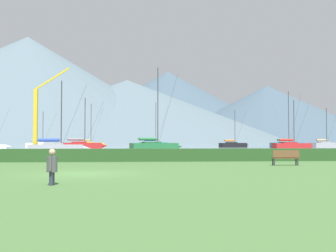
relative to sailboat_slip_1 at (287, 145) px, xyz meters
The scene contains 20 objects.
ground_plane 79.36m from the sailboat_slip_1, 117.78° to the right, with size 1000.00×1000.00×0.00m, color #477038.
harbor_water 76.35m from the sailboat_slip_1, 118.98° to the left, with size 320.00×246.00×0.00m, color gray.
hedge_line 69.81m from the sailboat_slip_1, 121.99° to the right, with size 80.00×1.20×0.96m, color #284C23.
sailboat_slip_1 is the anchor object (origin of this frame).
sailboat_slip_2 46.63m from the sailboat_slip_1, 167.72° to the right, with size 9.22×4.08×10.16m.
sailboat_slip_3 57.95m from the sailboat_slip_1, 141.01° to the right, with size 7.99×2.95×9.48m.
sailboat_slip_5 51.28m from the sailboat_slip_1, 158.50° to the left, with size 8.75×4.36×11.69m.
sailboat_slip_6 13.86m from the sailboat_slip_1, 138.72° to the left, with size 8.12×4.05×9.38m.
sailboat_slip_7 39.67m from the sailboat_slip_1, 143.18° to the right, with size 9.09×4.70×13.81m.
sailboat_slip_8 60.28m from the sailboat_slip_1, 168.00° to the left, with size 8.20×3.65×9.05m.
sailboat_slip_9 34.94m from the sailboat_slip_1, 149.78° to the left, with size 8.79×3.20×12.04m.
sailboat_slip_10 15.35m from the sailboat_slip_1, 108.01° to the right, with size 8.50×3.20×9.46m.
sailboat_slip_11 11.56m from the sailboat_slip_1, 18.50° to the left, with size 8.83×4.64×9.73m.
park_bench_near_path 69.65m from the sailboat_slip_1, 111.36° to the right, with size 1.65×0.56×0.95m.
person_seated_viewer 83.83m from the sailboat_slip_1, 116.58° to the right, with size 0.36×0.57×1.25m.
dock_crane 56.58m from the sailboat_slip_1, behind, with size 8.15×2.00×17.65m.
distant_hill_west_ridge 336.29m from the sailboat_slip_1, 90.36° to the left, with size 275.26×275.26×77.07m, color #425666.
distant_hill_central_peak 217.17m from the sailboat_slip_1, 101.41° to the left, with size 243.46×243.46×48.35m, color slate.
distant_hill_east_ridge 279.14m from the sailboat_slip_1, 72.31° to the left, with size 210.61×210.61×52.89m, color #425666.
distant_hill_far_shoulder 249.52m from the sailboat_slip_1, 118.77° to the left, with size 273.08×273.08×81.41m, color slate.
Camera 1 is at (2.42, -18.55, 1.51)m, focal length 42.03 mm.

